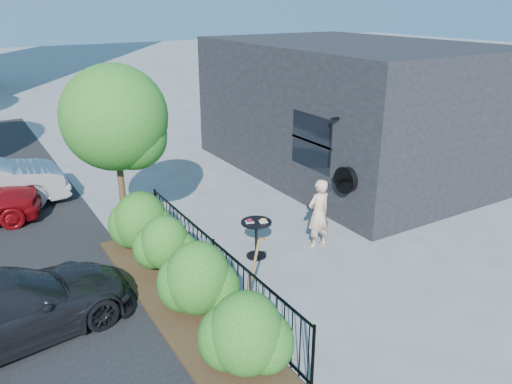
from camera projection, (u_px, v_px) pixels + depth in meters
ground at (281, 271)px, 10.16m from camera, size 120.00×120.00×0.00m
shop_building at (347, 108)px, 15.69m from camera, size 6.22×9.00×4.00m
fence at (214, 265)px, 9.23m from camera, size 0.05×6.05×1.10m
planting_bed at (181, 300)px, 9.08m from camera, size 1.30×6.00×0.08m
shrubs at (182, 265)px, 8.97m from camera, size 1.10×5.60×1.24m
patio_tree at (119, 124)px, 10.28m from camera, size 2.20×2.20×3.94m
cafe_table at (256, 233)px, 10.53m from camera, size 0.65×0.65×0.87m
woman at (319, 214)px, 10.91m from camera, size 0.60×0.41×1.58m
shovel at (250, 281)px, 8.60m from camera, size 0.48×0.18×1.42m
car_darkgrey at (5, 309)px, 7.87m from camera, size 4.26×2.29×1.17m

